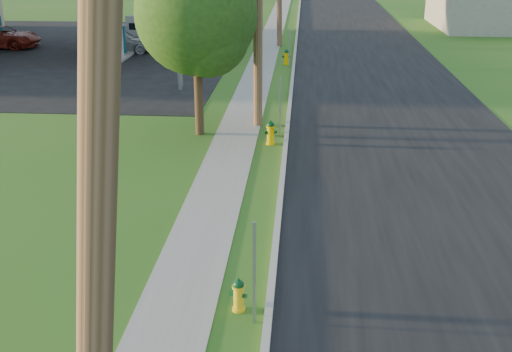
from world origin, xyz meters
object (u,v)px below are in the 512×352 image
(fuel_pump_ne, at_px, (117,46))
(hydrant_near, at_px, (239,295))
(utility_pole_near, at_px, (97,171))
(hydrant_far, at_px, (286,57))
(car_red, at_px, (0,37))
(fuel_pump_se, at_px, (135,35))
(hydrant_mid, at_px, (271,133))
(car_silver, at_px, (118,40))
(tree_verge, at_px, (199,19))

(fuel_pump_ne, relative_size, hydrant_near, 4.79)
(utility_pole_near, distance_m, hydrant_far, 30.20)
(utility_pole_near, xyz_separation_m, car_red, (-17.08, 34.01, -4.13))
(car_red, bearing_deg, utility_pole_near, -151.26)
(hydrant_near, bearing_deg, utility_pole_near, -95.42)
(fuel_pump_se, distance_m, hydrant_far, 10.88)
(fuel_pump_se, bearing_deg, hydrant_far, -28.14)
(hydrant_mid, distance_m, car_silver, 19.85)
(utility_pole_near, distance_m, tree_verge, 16.80)
(hydrant_far, distance_m, car_red, 18.25)
(utility_pole_near, bearing_deg, fuel_pump_ne, 106.02)
(utility_pole_near, bearing_deg, hydrant_far, 88.67)
(hydrant_far, relative_size, car_red, 0.17)
(tree_verge, height_order, car_red, tree_verge)
(car_silver, bearing_deg, tree_verge, -161.98)
(utility_pole_near, relative_size, fuel_pump_ne, 2.96)
(fuel_pump_se, bearing_deg, utility_pole_near, -75.73)
(utility_pole_near, bearing_deg, hydrant_mid, 87.87)
(fuel_pump_ne, height_order, fuel_pump_se, same)
(fuel_pump_se, distance_m, car_silver, 2.13)
(tree_verge, distance_m, hydrant_near, 11.91)
(hydrant_far, bearing_deg, car_red, 166.90)
(hydrant_near, distance_m, car_silver, 29.08)
(tree_verge, height_order, car_silver, tree_verge)
(hydrant_far, distance_m, car_silver, 10.54)
(tree_verge, xyz_separation_m, car_silver, (-7.54, 16.25, -3.24))
(hydrant_far, height_order, car_silver, car_silver)
(hydrant_far, height_order, car_red, car_red)
(fuel_pump_ne, xyz_separation_m, car_silver, (-0.49, 1.92, 0.01))
(utility_pole_near, height_order, fuel_pump_ne, utility_pole_near)
(hydrant_mid, bearing_deg, hydrant_far, 89.57)
(hydrant_near, height_order, car_silver, car_silver)
(fuel_pump_ne, xyz_separation_m, car_red, (-8.18, 3.01, -0.05))
(hydrant_mid, bearing_deg, car_silver, 120.19)
(fuel_pump_ne, bearing_deg, hydrant_mid, -58.09)
(fuel_pump_se, xyz_separation_m, tree_verge, (7.04, -18.32, 3.24))
(hydrant_far, bearing_deg, fuel_pump_ne, 173.28)
(fuel_pump_ne, xyz_separation_m, hydrant_far, (9.59, -1.13, -0.31))
(hydrant_mid, bearing_deg, fuel_pump_ne, 121.91)
(utility_pole_near, relative_size, fuel_pump_se, 2.96)
(fuel_pump_ne, relative_size, hydrant_mid, 3.87)
(car_red, bearing_deg, car_silver, -95.95)
(hydrant_near, xyz_separation_m, car_silver, (-9.92, 27.34, 0.40))
(fuel_pump_ne, xyz_separation_m, hydrant_mid, (9.49, -15.23, -0.32))
(car_red, height_order, car_silver, car_silver)
(hydrant_near, bearing_deg, tree_verge, 102.15)
(hydrant_near, bearing_deg, car_red, 121.79)
(hydrant_mid, height_order, car_silver, car_silver)
(utility_pole_near, height_order, hydrant_mid, utility_pole_near)
(fuel_pump_ne, distance_m, car_silver, 1.99)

